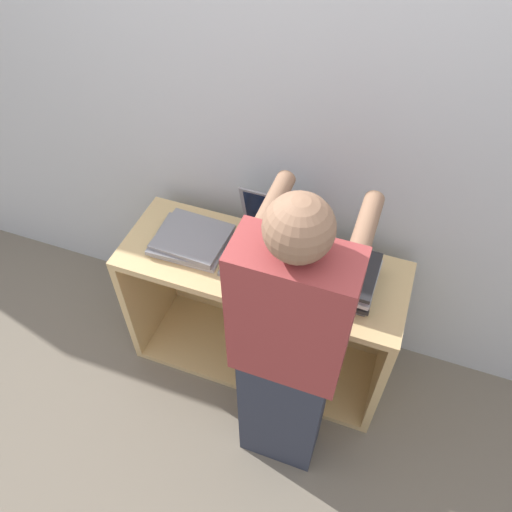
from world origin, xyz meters
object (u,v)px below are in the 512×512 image
(laptop_stack_left, at_px, (191,240))
(laptop_stack_right, at_px, (338,275))
(person, at_px, (288,356))
(laptop_open, at_px, (266,246))

(laptop_stack_left, xyz_separation_m, laptop_stack_right, (0.67, 0.00, 0.03))
(laptop_stack_left, height_order, laptop_stack_right, laptop_stack_right)
(laptop_stack_right, bearing_deg, person, -102.40)
(laptop_open, xyz_separation_m, person, (0.25, -0.46, -0.05))
(laptop_open, xyz_separation_m, laptop_stack_right, (0.34, -0.06, 0.00))
(laptop_stack_right, bearing_deg, laptop_open, 170.60)
(laptop_open, height_order, laptop_stack_left, laptop_open)
(laptop_open, xyz_separation_m, laptop_stack_left, (-0.33, -0.06, -0.03))
(laptop_open, relative_size, laptop_stack_right, 1.06)
(laptop_open, distance_m, person, 0.52)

